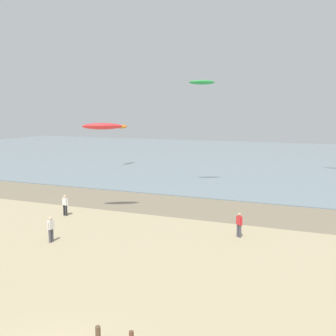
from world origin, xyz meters
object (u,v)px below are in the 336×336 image
Objects in this scene: kite_aloft_0 at (202,82)px; kite_aloft_2 at (102,126)px; person_nearest_camera at (239,224)px; person_left_flank at (65,205)px; kite_aloft_4 at (121,127)px; person_far_down_beach at (51,229)px.

kite_aloft_2 is at bearing -132.04° from kite_aloft_0.
person_nearest_camera is 14.36m from person_left_flank.
person_far_down_beach is at bearing 25.06° from kite_aloft_4.
kite_aloft_2 is 1.02× the size of kite_aloft_4.
person_far_down_beach is 9.91m from kite_aloft_2.
kite_aloft_4 is (-12.54, 32.40, 5.16)m from person_far_down_beach.
person_left_flank is (-14.36, 0.17, 0.00)m from person_nearest_camera.
person_far_down_beach is at bearing -125.11° from kite_aloft_0.
kite_aloft_0 is at bearing 67.32° from person_left_flank.
person_far_down_beach is at bearing -153.16° from person_nearest_camera.
person_nearest_camera is 1.00× the size of person_far_down_beach.
person_left_flank is 6.64m from person_far_down_beach.
person_far_down_beach is at bearing -114.07° from kite_aloft_2.
person_left_flank is at bearing -138.83° from kite_aloft_0.
kite_aloft_2 is (-0.58, 7.60, 6.34)m from person_far_down_beach.
person_nearest_camera is at bearing -90.22° from kite_aloft_0.
kite_aloft_4 reaches higher than person_far_down_beach.
kite_aloft_0 is (-7.76, 15.96, 10.61)m from person_nearest_camera.
kite_aloft_4 is at bearing 87.27° from kite_aloft_2.
kite_aloft_2 is at bearing 29.64° from kite_aloft_4.
person_left_flank is at bearing 118.77° from person_far_down_beach.
kite_aloft_4 is (-15.94, 10.79, -5.44)m from kite_aloft_0.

